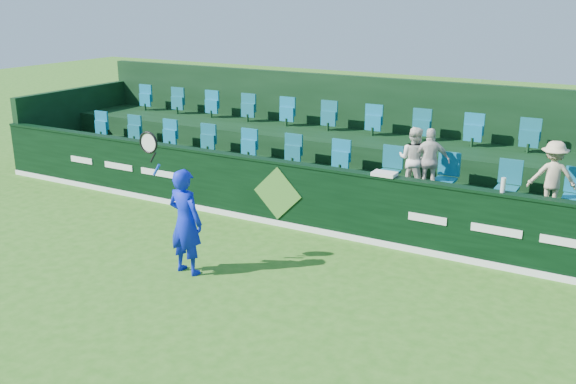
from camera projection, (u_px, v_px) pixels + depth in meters
The scene contains 13 objects.
ground at pixel (150, 302), 9.86m from camera, with size 60.00×60.00×0.00m, color #2B6718.
sponsor_hoarding at pixel (280, 193), 12.98m from camera, with size 16.00×0.25×1.35m.
stand_tier_front at pixel (306, 192), 13.98m from camera, with size 16.00×2.00×0.80m, color black.
stand_tier_back at pixel (343, 162), 15.48m from camera, with size 16.00×1.80×1.30m, color black.
stand_rear at pixel (351, 136), 15.68m from camera, with size 16.00×4.10×2.60m.
seat_row_front at pixel (315, 157), 14.10m from camera, with size 13.50×0.50×0.60m, color #116E92.
seat_row_back at pixel (349, 121), 15.45m from camera, with size 13.50×0.50×0.60m, color #116E92.
tennis_player at pixel (185, 221), 10.65m from camera, with size 1.22×0.49×2.47m.
spectator_left at pixel (413, 159), 12.57m from camera, with size 0.62×0.48×1.28m, color silver.
spectator_middle at pixel (430, 161), 12.41m from camera, with size 0.75×0.31×1.28m, color silver.
spectator_right at pixel (553, 176), 11.36m from camera, with size 0.83×0.47×1.28m, color beige.
towel at pixel (384, 174), 11.73m from camera, with size 0.43×0.28×0.07m, color white.
drinks_bottle at pixel (503, 185), 10.71m from camera, with size 0.08×0.08×0.25m, color silver.
Camera 1 is at (6.25, -6.71, 4.52)m, focal length 40.00 mm.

